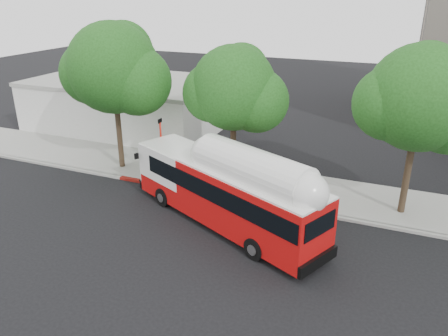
{
  "coord_description": "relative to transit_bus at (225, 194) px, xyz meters",
  "views": [
    {
      "loc": [
        8.16,
        -17.56,
        11.47
      ],
      "look_at": [
        -0.36,
        3.0,
        2.3
      ],
      "focal_mm": 35.0,
      "sensor_mm": 36.0,
      "label": 1
    }
  ],
  "objects": [
    {
      "name": "street_tree_mid",
      "position": [
        -1.11,
        5.02,
        4.14
      ],
      "size": [
        5.75,
        5.0,
        8.62
      ],
      "color": "#2D2116",
      "rests_on": "ground"
    },
    {
      "name": "signal_pole",
      "position": [
        -5.54,
        3.19,
        0.44
      ],
      "size": [
        0.12,
        0.41,
        4.28
      ],
      "color": "red",
      "rests_on": "ground"
    },
    {
      "name": "low_commercial_bldg",
      "position": [
        -14.52,
        12.96,
        0.39
      ],
      "size": [
        16.2,
        10.2,
        4.25
      ],
      "color": "silver",
      "rests_on": "ground"
    },
    {
      "name": "sidewalk",
      "position": [
        -0.52,
        5.46,
        -1.69
      ],
      "size": [
        60.0,
        5.0,
        0.15
      ],
      "primitive_type": "cube",
      "color": "gray",
      "rests_on": "ground"
    },
    {
      "name": "red_curb_segment",
      "position": [
        -3.52,
        2.86,
        -1.68
      ],
      "size": [
        10.0,
        0.32,
        0.16
      ],
      "primitive_type": "cube",
      "color": "maroon",
      "rests_on": "ground"
    },
    {
      "name": "street_tree_right",
      "position": [
        8.92,
        4.82,
        4.49
      ],
      "size": [
        6.21,
        5.4,
        9.18
      ],
      "color": "#2D2116",
      "rests_on": "ground"
    },
    {
      "name": "street_tree_left",
      "position": [
        -9.05,
        4.52,
        4.84
      ],
      "size": [
        6.67,
        5.8,
        9.74
      ],
      "color": "#2D2116",
      "rests_on": "ground"
    },
    {
      "name": "ground",
      "position": [
        -0.52,
        -1.04,
        -1.76
      ],
      "size": [
        120.0,
        120.0,
        0.0
      ],
      "primitive_type": "plane",
      "color": "black",
      "rests_on": "ground"
    },
    {
      "name": "transit_bus",
      "position": [
        0.0,
        0.0,
        0.0
      ],
      "size": [
        12.47,
        7.38,
        3.77
      ],
      "rotation": [
        0.0,
        0.0,
        -0.44
      ],
      "color": "#BC0D0D",
      "rests_on": "ground"
    },
    {
      "name": "curb_strip",
      "position": [
        -0.52,
        2.86,
        -1.69
      ],
      "size": [
        60.0,
        0.3,
        0.15
      ],
      "primitive_type": "cube",
      "color": "gray",
      "rests_on": "ground"
    }
  ]
}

